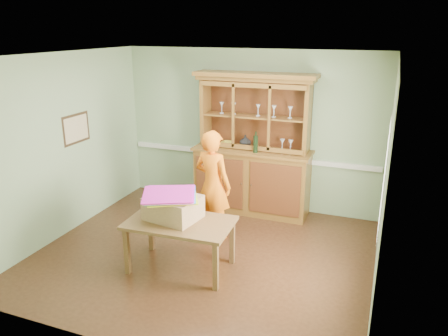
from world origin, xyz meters
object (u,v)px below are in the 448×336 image
at_px(china_hutch, 253,165).
at_px(person, 213,185).
at_px(dining_table, 180,227).
at_px(cardboard_box, 173,208).

relative_size(china_hutch, person, 1.42).
bearing_deg(person, china_hutch, -87.91).
bearing_deg(china_hutch, person, -101.83).
xyz_separation_m(dining_table, person, (0.04, 1.01, 0.23)).
bearing_deg(dining_table, cardboard_box, 151.24).
relative_size(china_hutch, dining_table, 1.70).
distance_m(china_hutch, person, 1.19).
height_order(china_hutch, cardboard_box, china_hutch).
xyz_separation_m(china_hutch, cardboard_box, (-0.40, -2.11, 0.00)).
relative_size(dining_table, cardboard_box, 2.14).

